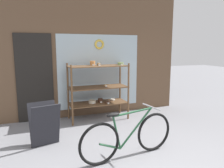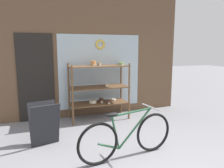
% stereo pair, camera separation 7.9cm
% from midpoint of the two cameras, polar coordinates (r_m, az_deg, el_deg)
% --- Properties ---
extents(storefront_facade, '(4.87, 0.13, 3.47)m').
position_cam_midpoint_polar(storefront_facade, '(5.70, -6.25, 8.61)').
color(storefront_facade, brown).
rests_on(storefront_facade, ground_plane).
extents(display_case, '(1.44, 0.59, 1.44)m').
position_cam_midpoint_polar(display_case, '(5.40, -3.94, -0.66)').
color(display_case, brown).
rests_on(display_case, ground_plane).
extents(bicycle, '(1.70, 0.46, 0.81)m').
position_cam_midpoint_polar(bicycle, '(3.62, 3.63, -13.46)').
color(bicycle, black).
rests_on(bicycle, ground_plane).
extents(sandwich_board, '(0.57, 0.47, 0.78)m').
position_cam_midpoint_polar(sandwich_board, '(4.21, -17.72, -10.01)').
color(sandwich_board, '#232328').
rests_on(sandwich_board, ground_plane).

